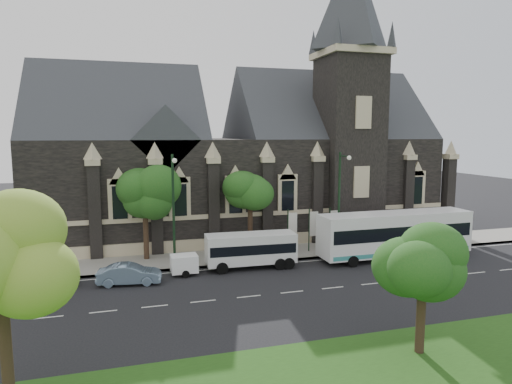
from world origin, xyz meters
name	(u,v)px	position (x,y,z in m)	size (l,w,h in m)	color
ground	(249,297)	(0.00, 0.00, 0.00)	(160.00, 160.00, 0.00)	black
sidewalk	(220,257)	(0.00, 9.50, 0.07)	(80.00, 5.00, 0.15)	gray
museum	(249,156)	(5.12, 18.78, 8.17)	(40.00, 17.70, 29.90)	black
tree_park_near	(7,245)	(-11.77, -8.77, 6.42)	(4.42, 4.42, 8.56)	black
tree_park_east	(424,258)	(6.18, -9.32, 4.62)	(3.40, 3.40, 6.28)	black
tree_walk_right	(252,188)	(3.21, 10.71, 5.82)	(4.08, 4.08, 7.80)	black
tree_walk_left	(147,192)	(-5.80, 10.70, 5.73)	(3.91, 3.91, 7.64)	black
street_lamp_near	(340,198)	(10.00, 7.09, 5.11)	(0.36, 1.88, 9.00)	black
street_lamp_mid	(174,205)	(-4.00, 7.09, 5.11)	(0.36, 1.88, 9.00)	black
banner_flag_left	(291,228)	(6.29, 9.00, 2.38)	(0.90, 0.10, 4.00)	black
banner_flag_center	(312,226)	(8.29, 9.00, 2.38)	(0.90, 0.10, 4.00)	black
banner_flag_right	(333,225)	(10.29, 9.00, 2.38)	(0.90, 0.10, 4.00)	black
tour_coach	(395,233)	(14.40, 5.44, 2.12)	(13.45, 3.17, 3.92)	white
shuttle_bus	(251,248)	(1.86, 6.12, 1.58)	(7.14, 2.76, 2.72)	silver
box_trailer	(184,264)	(-3.46, 5.74, 0.86)	(2.85, 1.67, 1.52)	white
sedan	(129,274)	(-7.43, 4.72, 0.72)	(1.53, 4.39, 1.45)	#738DA7
car_far_red	(42,278)	(-13.18, 5.33, 0.75)	(1.78, 4.43, 1.51)	maroon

